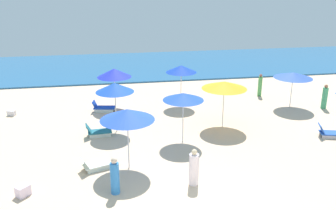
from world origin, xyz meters
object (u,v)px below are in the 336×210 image
(beachgoer_0, at_px, (115,177))
(umbrella_6, at_px, (181,69))
(lounge_chair_0_0, at_px, (98,131))
(umbrella_4, at_px, (183,97))
(lounge_chair_2_0, at_px, (103,108))
(umbrella_7, at_px, (127,115))
(cooler_box_0, at_px, (11,113))
(cooler_box_1, at_px, (23,191))
(umbrella_0, at_px, (115,87))
(lounge_chair_3_0, at_px, (329,132))
(lounge_chair_7_0, at_px, (95,165))
(umbrella_1, at_px, (293,75))
(beachgoer_2, at_px, (325,97))
(beachgoer_4, at_px, (194,168))
(umbrella_5, at_px, (224,85))
(beachgoer_1, at_px, (260,85))
(umbrella_2, at_px, (114,73))

(beachgoer_0, bearing_deg, umbrella_6, 84.21)
(lounge_chair_0_0, xyz_separation_m, umbrella_4, (4.34, -1.37, 2.15))
(lounge_chair_2_0, distance_m, umbrella_7, 8.02)
(cooler_box_0, xyz_separation_m, cooler_box_1, (2.44, -9.40, 0.06))
(umbrella_0, relative_size, cooler_box_0, 6.09)
(umbrella_0, height_order, cooler_box_0, umbrella_0)
(lounge_chair_0_0, bearing_deg, lounge_chair_3_0, -104.70)
(umbrella_0, distance_m, beachgoer_0, 6.53)
(cooler_box_0, bearing_deg, lounge_chair_3_0, 0.05)
(lounge_chair_7_0, relative_size, cooler_box_1, 2.83)
(umbrella_0, distance_m, umbrella_4, 3.82)
(umbrella_4, distance_m, umbrella_7, 3.79)
(umbrella_0, xyz_separation_m, lounge_chair_0_0, (-1.02, -0.52, -2.24))
(umbrella_4, height_order, lounge_chair_7_0, umbrella_4)
(lounge_chair_7_0, bearing_deg, umbrella_1, -82.79)
(lounge_chair_2_0, height_order, lounge_chair_3_0, lounge_chair_3_0)
(lounge_chair_3_0, height_order, beachgoer_2, beachgoer_2)
(umbrella_1, distance_m, beachgoer_4, 11.90)
(umbrella_7, bearing_deg, umbrella_6, 63.51)
(beachgoer_0, distance_m, beachgoer_4, 3.18)
(umbrella_6, relative_size, beachgoer_2, 1.68)
(lounge_chair_2_0, height_order, umbrella_5, umbrella_5)
(beachgoer_1, xyz_separation_m, beachgoer_4, (-7.40, -10.87, -0.05))
(umbrella_0, height_order, beachgoer_0, umbrella_0)
(umbrella_4, bearing_deg, beachgoer_2, 18.81)
(lounge_chair_3_0, bearing_deg, umbrella_5, 81.58)
(umbrella_0, bearing_deg, umbrella_4, -29.67)
(umbrella_4, relative_size, umbrella_6, 0.97)
(lounge_chair_0_0, distance_m, beachgoer_4, 6.86)
(beachgoer_2, bearing_deg, lounge_chair_0_0, 99.87)
(umbrella_0, height_order, lounge_chair_2_0, umbrella_0)
(umbrella_0, bearing_deg, umbrella_5, -2.85)
(umbrella_4, relative_size, umbrella_5, 0.98)
(lounge_chair_0_0, height_order, beachgoer_4, beachgoer_4)
(lounge_chair_0_0, bearing_deg, umbrella_0, -67.55)
(umbrella_4, height_order, umbrella_6, umbrella_6)
(lounge_chair_0_0, relative_size, beachgoer_1, 0.86)
(beachgoer_2, bearing_deg, umbrella_1, 74.54)
(umbrella_2, height_order, umbrella_6, umbrella_6)
(umbrella_1, xyz_separation_m, lounge_chair_3_0, (-0.21, -4.83, -1.89))
(lounge_chair_3_0, xyz_separation_m, beachgoer_0, (-11.40, -3.59, 0.49))
(beachgoer_2, relative_size, cooler_box_1, 3.17)
(lounge_chair_0_0, height_order, beachgoer_0, beachgoer_0)
(lounge_chair_3_0, height_order, umbrella_4, umbrella_4)
(lounge_chair_3_0, bearing_deg, beachgoer_1, 22.80)
(lounge_chair_0_0, height_order, lounge_chair_2_0, lounge_chair_0_0)
(lounge_chair_0_0, distance_m, lounge_chair_7_0, 3.67)
(umbrella_6, relative_size, umbrella_7, 0.97)
(lounge_chair_0_0, relative_size, umbrella_2, 0.54)
(lounge_chair_2_0, height_order, beachgoer_2, beachgoer_2)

